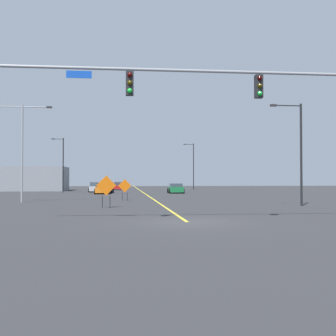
{
  "coord_description": "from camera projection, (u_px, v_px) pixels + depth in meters",
  "views": [
    {
      "loc": [
        -2.87,
        -19.11,
        1.93
      ],
      "look_at": [
        0.75,
        15.38,
        2.78
      ],
      "focal_mm": 46.34,
      "sensor_mm": 36.0,
      "label": 1
    }
  ],
  "objects": [
    {
      "name": "ground",
      "position": [
        187.0,
        222.0,
        19.25
      ],
      "size": [
        188.33,
        188.33,
        0.0
      ],
      "primitive_type": "plane",
      "color": "#2D2D30"
    },
    {
      "name": "road_centre_stripe",
      "position": [
        140.0,
        190.0,
        71.27
      ],
      "size": [
        0.16,
        104.63,
        0.01
      ],
      "color": "yellow",
      "rests_on": "ground"
    },
    {
      "name": "traffic_signal_assembly",
      "position": [
        254.0,
        98.0,
        19.7
      ],
      "size": [
        17.7,
        0.44,
        7.43
      ],
      "color": "gray",
      "rests_on": "ground"
    },
    {
      "name": "street_lamp_mid_right",
      "position": [
        298.0,
        148.0,
        30.74
      ],
      "size": [
        2.32,
        0.24,
        7.27
      ],
      "color": "black",
      "rests_on": "ground"
    },
    {
      "name": "street_lamp_far_left",
      "position": [
        22.0,
        143.0,
        35.31
      ],
      "size": [
        4.72,
        0.24,
        7.96
      ],
      "color": "gray",
      "rests_on": "ground"
    },
    {
      "name": "street_lamp_far_right",
      "position": [
        193.0,
        164.0,
        77.25
      ],
      "size": [
        1.87,
        0.24,
        8.21
      ],
      "color": "black",
      "rests_on": "ground"
    },
    {
      "name": "street_lamp_near_left",
      "position": [
        62.0,
        162.0,
        61.11
      ],
      "size": [
        1.73,
        0.24,
        7.68
      ],
      "color": "black",
      "rests_on": "ground"
    },
    {
      "name": "construction_sign_median_far",
      "position": [
        125.0,
        187.0,
        38.22
      ],
      "size": [
        1.16,
        0.3,
        1.89
      ],
      "color": "orange",
      "rests_on": "ground"
    },
    {
      "name": "construction_sign_median_near",
      "position": [
        106.0,
        187.0,
        28.61
      ],
      "size": [
        1.3,
        0.32,
        2.14
      ],
      "color": "orange",
      "rests_on": "ground"
    },
    {
      "name": "car_red_approaching",
      "position": [
        119.0,
        186.0,
        75.0
      ],
      "size": [
        2.27,
        3.94,
        1.35
      ],
      "color": "red",
      "rests_on": "ground"
    },
    {
      "name": "car_blue_mid",
      "position": [
        106.0,
        188.0,
        58.89
      ],
      "size": [
        2.12,
        3.89,
        1.32
      ],
      "color": "#1E389E",
      "rests_on": "ground"
    },
    {
      "name": "car_orange_passing",
      "position": [
        102.0,
        188.0,
        55.26
      ],
      "size": [
        2.14,
        4.21,
        1.46
      ],
      "color": "orange",
      "rests_on": "ground"
    },
    {
      "name": "car_green_near",
      "position": [
        176.0,
        188.0,
        57.8
      ],
      "size": [
        2.09,
        4.1,
        1.3
      ],
      "color": "#196B38",
      "rests_on": "ground"
    },
    {
      "name": "car_silver_far",
      "position": [
        96.0,
        187.0,
        62.95
      ],
      "size": [
        2.2,
        4.5,
        1.42
      ],
      "color": "#B7BABF",
      "rests_on": "ground"
    },
    {
      "name": "roadside_building_west",
      "position": [
        29.0,
        179.0,
        69.5
      ],
      "size": [
        11.76,
        8.64,
        3.84
      ],
      "color": "gray",
      "rests_on": "ground"
    }
  ]
}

